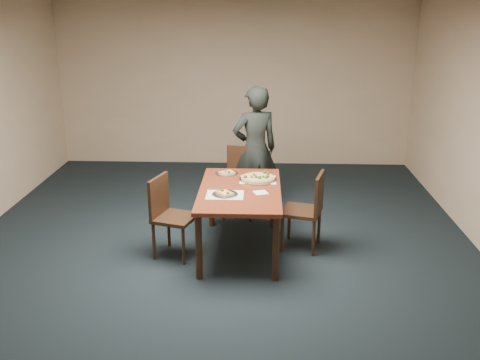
{
  "coord_description": "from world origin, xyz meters",
  "views": [
    {
      "loc": [
        0.47,
        -5.11,
        2.72
      ],
      "look_at": [
        0.24,
        0.49,
        0.85
      ],
      "focal_mm": 40.0,
      "sensor_mm": 36.0,
      "label": 1
    }
  ],
  "objects_px": {
    "chair_left": "(168,212)",
    "slice_plate_near": "(225,194)",
    "pizza_pan": "(258,178)",
    "slice_plate_far": "(227,173)",
    "chair_right": "(309,207)",
    "diner": "(255,150)",
    "dining_table": "(240,196)",
    "chair_far": "(241,177)"
  },
  "relations": [
    {
      "from": "chair_left",
      "to": "diner",
      "type": "xyz_separation_m",
      "value": [
        0.93,
        1.42,
        0.34
      ]
    },
    {
      "from": "chair_left",
      "to": "pizza_pan",
      "type": "relative_size",
      "value": 2.09
    },
    {
      "from": "chair_left",
      "to": "slice_plate_far",
      "type": "height_order",
      "value": "chair_left"
    },
    {
      "from": "chair_right",
      "to": "diner",
      "type": "xyz_separation_m",
      "value": [
        -0.63,
        1.21,
        0.34
      ]
    },
    {
      "from": "pizza_pan",
      "to": "slice_plate_near",
      "type": "xyz_separation_m",
      "value": [
        -0.35,
        -0.53,
        -0.01
      ]
    },
    {
      "from": "pizza_pan",
      "to": "slice_plate_far",
      "type": "xyz_separation_m",
      "value": [
        -0.38,
        0.21,
        -0.01
      ]
    },
    {
      "from": "chair_right",
      "to": "chair_left",
      "type": "bearing_deg",
      "value": -66.8
    },
    {
      "from": "dining_table",
      "to": "chair_left",
      "type": "height_order",
      "value": "chair_left"
    },
    {
      "from": "chair_far",
      "to": "chair_left",
      "type": "relative_size",
      "value": 1.0
    },
    {
      "from": "chair_right",
      "to": "slice_plate_near",
      "type": "distance_m",
      "value": 1.01
    },
    {
      "from": "chair_far",
      "to": "chair_left",
      "type": "xyz_separation_m",
      "value": [
        -0.75,
        -1.26,
        0.0
      ]
    },
    {
      "from": "dining_table",
      "to": "pizza_pan",
      "type": "bearing_deg",
      "value": 57.73
    },
    {
      "from": "chair_far",
      "to": "slice_plate_far",
      "type": "height_order",
      "value": "chair_far"
    },
    {
      "from": "chair_right",
      "to": "pizza_pan",
      "type": "distance_m",
      "value": 0.67
    },
    {
      "from": "chair_right",
      "to": "pizza_pan",
      "type": "height_order",
      "value": "chair_right"
    },
    {
      "from": "chair_left",
      "to": "slice_plate_far",
      "type": "distance_m",
      "value": 0.93
    },
    {
      "from": "chair_right",
      "to": "diner",
      "type": "relative_size",
      "value": 0.53
    },
    {
      "from": "chair_far",
      "to": "diner",
      "type": "height_order",
      "value": "diner"
    },
    {
      "from": "diner",
      "to": "pizza_pan",
      "type": "xyz_separation_m",
      "value": [
        0.05,
        -0.97,
        -0.08
      ]
    },
    {
      "from": "chair_left",
      "to": "slice_plate_near",
      "type": "relative_size",
      "value": 3.25
    },
    {
      "from": "dining_table",
      "to": "diner",
      "type": "relative_size",
      "value": 0.88
    },
    {
      "from": "dining_table",
      "to": "chair_left",
      "type": "xyz_separation_m",
      "value": [
        -0.79,
        -0.13,
        -0.14
      ]
    },
    {
      "from": "chair_far",
      "to": "diner",
      "type": "relative_size",
      "value": 0.53
    },
    {
      "from": "chair_left",
      "to": "chair_right",
      "type": "xyz_separation_m",
      "value": [
        1.56,
        0.22,
        0.0
      ]
    },
    {
      "from": "pizza_pan",
      "to": "slice_plate_near",
      "type": "relative_size",
      "value": 1.55
    },
    {
      "from": "slice_plate_near",
      "to": "slice_plate_far",
      "type": "relative_size",
      "value": 1.0
    },
    {
      "from": "diner",
      "to": "slice_plate_far",
      "type": "distance_m",
      "value": 0.83
    },
    {
      "from": "chair_right",
      "to": "diner",
      "type": "bearing_deg",
      "value": -137.13
    },
    {
      "from": "diner",
      "to": "dining_table",
      "type": "bearing_deg",
      "value": 63.31
    },
    {
      "from": "slice_plate_near",
      "to": "diner",
      "type": "bearing_deg",
      "value": 78.68
    },
    {
      "from": "diner",
      "to": "pizza_pan",
      "type": "height_order",
      "value": "diner"
    },
    {
      "from": "chair_far",
      "to": "chair_left",
      "type": "height_order",
      "value": "same"
    },
    {
      "from": "dining_table",
      "to": "pizza_pan",
      "type": "relative_size",
      "value": 3.45
    },
    {
      "from": "chair_right",
      "to": "slice_plate_far",
      "type": "relative_size",
      "value": 3.25
    },
    {
      "from": "dining_table",
      "to": "slice_plate_near",
      "type": "bearing_deg",
      "value": -125.79
    },
    {
      "from": "chair_left",
      "to": "pizza_pan",
      "type": "bearing_deg",
      "value": -48.12
    },
    {
      "from": "slice_plate_near",
      "to": "slice_plate_far",
      "type": "bearing_deg",
      "value": 92.26
    },
    {
      "from": "slice_plate_far",
      "to": "diner",
      "type": "bearing_deg",
      "value": 66.53
    },
    {
      "from": "chair_far",
      "to": "diner",
      "type": "distance_m",
      "value": 0.42
    },
    {
      "from": "chair_far",
      "to": "diner",
      "type": "bearing_deg",
      "value": 51.29
    },
    {
      "from": "dining_table",
      "to": "diner",
      "type": "bearing_deg",
      "value": 83.49
    },
    {
      "from": "chair_right",
      "to": "slice_plate_far",
      "type": "distance_m",
      "value": 1.09
    }
  ]
}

